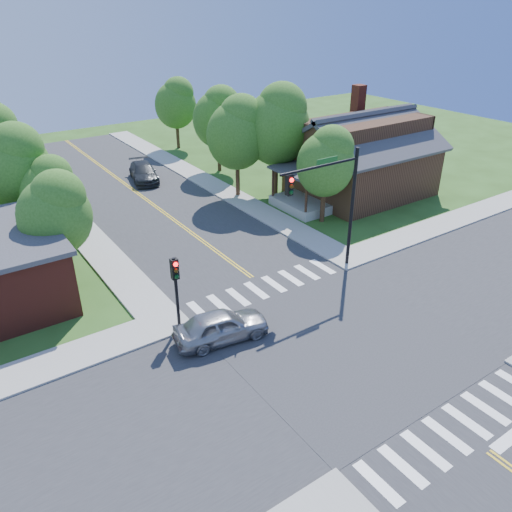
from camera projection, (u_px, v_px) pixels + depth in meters
ground at (342, 345)px, 23.21m from camera, size 100.00×100.00×0.00m
road_ns at (342, 344)px, 23.20m from camera, size 10.00×90.00×0.04m
road_ew at (342, 344)px, 23.20m from camera, size 90.00×10.00×0.04m
intersection_patch at (342, 345)px, 23.21m from camera, size 10.20×10.20×0.06m
sidewalk_ne at (351, 185)px, 42.68m from camera, size 40.00×40.00×0.14m
crosswalk_north at (265, 287)px, 27.72m from camera, size 8.85×2.00×0.01m
crosswalk_south at (457, 428)px, 18.65m from camera, size 8.85×2.00×0.01m
centerline at (342, 344)px, 23.19m from camera, size 0.30×90.00×0.01m
signal_mast_ne at (331, 195)px, 27.02m from camera, size 5.30×0.42×7.20m
signal_pole_nw at (176, 280)px, 23.25m from camera, size 0.34×0.42×3.80m
house_ne at (362, 153)px, 39.67m from camera, size 13.05×8.80×7.11m
tree_e_a at (327, 160)px, 33.92m from camera, size 4.06×3.86×6.90m
tree_e_b at (278, 123)px, 38.23m from camera, size 5.22×4.96×8.88m
tree_e_c at (219, 116)px, 44.19m from camera, size 4.53×4.30×7.70m
tree_e_d at (176, 102)px, 51.35m from camera, size 4.30×4.08×7.31m
tree_w_a at (56, 211)px, 26.36m from camera, size 3.88×3.68×6.59m
tree_w_b at (15, 165)px, 31.16m from camera, size 4.56×4.33×7.75m
tree_house at (238, 131)px, 38.10m from camera, size 4.75×4.51×8.07m
tree_bldg at (49, 187)px, 31.01m from camera, size 3.49×3.32×5.93m
car_silver at (221, 326)px, 23.19m from camera, size 3.13×5.00×1.52m
car_dgrey at (144, 173)px, 43.55m from camera, size 4.45×6.06×1.48m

